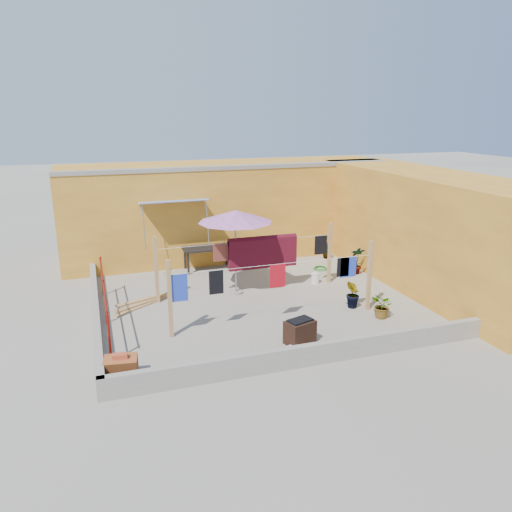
# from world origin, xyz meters

# --- Properties ---
(ground) EXTENTS (80.00, 80.00, 0.00)m
(ground) POSITION_xyz_m (0.00, 0.00, 0.00)
(ground) COLOR #9E998E
(ground) RESTS_ON ground
(wall_back) EXTENTS (11.00, 3.27, 3.21)m
(wall_back) POSITION_xyz_m (0.50, 4.69, 1.61)
(wall_back) COLOR gold
(wall_back) RESTS_ON ground
(wall_right) EXTENTS (2.40, 9.00, 3.20)m
(wall_right) POSITION_xyz_m (5.20, 0.00, 1.60)
(wall_right) COLOR gold
(wall_right) RESTS_ON ground
(parapet_front) EXTENTS (8.30, 0.16, 0.44)m
(parapet_front) POSITION_xyz_m (0.00, -3.58, 0.22)
(parapet_front) COLOR gray
(parapet_front) RESTS_ON ground
(parapet_left) EXTENTS (0.16, 7.30, 0.44)m
(parapet_left) POSITION_xyz_m (-4.08, 0.00, 0.22)
(parapet_left) COLOR gray
(parapet_left) RESTS_ON ground
(red_railing) EXTENTS (0.05, 4.20, 1.10)m
(red_railing) POSITION_xyz_m (-3.85, -0.20, 0.72)
(red_railing) COLOR maroon
(red_railing) RESTS_ON ground
(clothesline_rig) EXTENTS (5.09, 2.35, 1.80)m
(clothesline_rig) POSITION_xyz_m (0.35, 0.55, 1.07)
(clothesline_rig) COLOR tan
(clothesline_rig) RESTS_ON ground
(patio_umbrella) EXTENTS (2.65, 2.65, 2.41)m
(patio_umbrella) POSITION_xyz_m (-0.35, 0.79, 2.17)
(patio_umbrella) COLOR gray
(patio_umbrella) RESTS_ON ground
(outdoor_table) EXTENTS (1.60, 0.82, 0.74)m
(outdoor_table) POSITION_xyz_m (-0.57, 3.16, 0.67)
(outdoor_table) COLOR black
(outdoor_table) RESTS_ON ground
(brick_stack) EXTENTS (0.67, 0.53, 0.53)m
(brick_stack) POSITION_xyz_m (-3.70, -2.98, 0.23)
(brick_stack) COLOR #A35225
(brick_stack) RESTS_ON ground
(lumber_pile) EXTENTS (1.92, 1.29, 0.13)m
(lumber_pile) POSITION_xyz_m (-2.77, 0.80, 0.06)
(lumber_pile) COLOR tan
(lumber_pile) RESTS_ON ground
(brazier) EXTENTS (0.72, 0.58, 0.56)m
(brazier) POSITION_xyz_m (0.10, -2.62, 0.27)
(brazier) COLOR black
(brazier) RESTS_ON ground
(white_basin) EXTENTS (0.47, 0.47, 0.08)m
(white_basin) POSITION_xyz_m (-0.16, -3.01, 0.04)
(white_basin) COLOR silver
(white_basin) RESTS_ON ground
(water_jug_a) EXTENTS (0.24, 0.24, 0.38)m
(water_jug_a) POSITION_xyz_m (3.70, 1.83, 0.17)
(water_jug_a) COLOR silver
(water_jug_a) RESTS_ON ground
(water_jug_b) EXTENTS (0.23, 0.23, 0.36)m
(water_jug_b) POSITION_xyz_m (2.09, 0.85, 0.16)
(water_jug_b) COLOR silver
(water_jug_b) RESTS_ON ground
(green_hose) EXTENTS (0.46, 0.46, 0.07)m
(green_hose) POSITION_xyz_m (2.83, 2.03, 0.03)
(green_hose) COLOR #1F7B1B
(green_hose) RESTS_ON ground
(plant_back_a) EXTENTS (0.78, 0.69, 0.81)m
(plant_back_a) POSITION_xyz_m (0.71, 3.20, 0.41)
(plant_back_a) COLOR #175217
(plant_back_a) RESTS_ON ground
(plant_back_b) EXTENTS (0.39, 0.39, 0.59)m
(plant_back_b) POSITION_xyz_m (3.59, 3.10, 0.29)
(plant_back_b) COLOR #175217
(plant_back_b) RESTS_ON ground
(plant_right_a) EXTENTS (0.51, 0.38, 0.88)m
(plant_right_a) POSITION_xyz_m (3.70, 1.26, 0.44)
(plant_right_a) COLOR #175217
(plant_right_a) RESTS_ON ground
(plant_right_b) EXTENTS (0.42, 0.48, 0.75)m
(plant_right_b) POSITION_xyz_m (2.18, -1.21, 0.38)
(plant_right_b) COLOR #175217
(plant_right_b) RESTS_ON ground
(plant_right_c) EXTENTS (0.55, 0.62, 0.62)m
(plant_right_c) POSITION_xyz_m (2.55, -2.00, 0.31)
(plant_right_c) COLOR #175217
(plant_right_c) RESTS_ON ground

